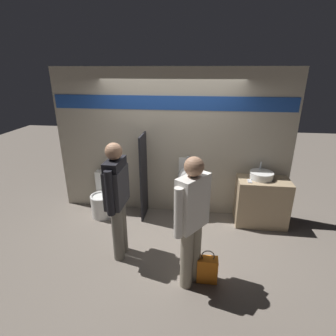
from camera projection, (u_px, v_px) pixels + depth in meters
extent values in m
plane|color=#70665B|center=(167.00, 225.00, 4.75)|extent=(16.00, 16.00, 0.00)
cube|color=#B2A893|center=(171.00, 145.00, 4.82)|extent=(4.33, 0.06, 2.70)
cube|color=#1E479E|center=(171.00, 103.00, 4.52)|extent=(4.24, 0.01, 0.24)
cube|color=tan|center=(261.00, 202.00, 4.68)|extent=(0.89, 0.52, 0.86)
cylinder|color=white|center=(261.00, 175.00, 4.56)|extent=(0.40, 0.40, 0.12)
cylinder|color=silver|center=(261.00, 165.00, 4.65)|extent=(0.03, 0.03, 0.14)
cube|color=#B7B7BC|center=(250.00, 181.00, 4.47)|extent=(0.07, 0.14, 0.01)
cube|color=black|center=(144.00, 177.00, 4.81)|extent=(0.03, 0.51, 1.59)
cylinder|color=silver|center=(187.00, 202.00, 4.99)|extent=(0.04, 0.04, 0.55)
ellipsoid|color=white|center=(187.00, 179.00, 4.82)|extent=(0.36, 0.29, 0.46)
cube|color=white|center=(188.00, 172.00, 4.93)|extent=(0.34, 0.02, 0.57)
cylinder|color=silver|center=(188.00, 161.00, 4.81)|extent=(0.06, 0.06, 0.16)
cylinder|color=white|center=(102.00, 206.00, 4.99)|extent=(0.41, 0.41, 0.41)
torus|color=white|center=(101.00, 196.00, 4.92)|extent=(0.43, 0.43, 0.04)
cube|color=white|center=(106.00, 181.00, 5.13)|extent=(0.37, 0.16, 0.40)
cylinder|color=silver|center=(104.00, 168.00, 5.01)|extent=(0.06, 0.06, 0.14)
cylinder|color=#666056|center=(118.00, 234.00, 3.79)|extent=(0.16, 0.16, 0.85)
cylinder|color=#666056|center=(122.00, 227.00, 3.94)|extent=(0.16, 0.16, 0.85)
cube|color=black|center=(116.00, 183.00, 3.59)|extent=(0.21, 0.45, 0.68)
cube|color=#2D2D33|center=(116.00, 187.00, 3.61)|extent=(0.23, 0.48, 0.54)
cylinder|color=black|center=(110.00, 193.00, 3.37)|extent=(0.11, 0.11, 0.62)
cylinder|color=black|center=(122.00, 178.00, 3.84)|extent=(0.11, 0.11, 0.62)
sphere|color=#A87A5B|center=(114.00, 151.00, 3.43)|extent=(0.23, 0.23, 0.23)
cylinder|color=gray|center=(187.00, 258.00, 3.29)|extent=(0.16, 0.16, 0.85)
cylinder|color=gray|center=(195.00, 252.00, 3.41)|extent=(0.16, 0.16, 0.85)
cube|color=silver|center=(193.00, 202.00, 3.08)|extent=(0.42, 0.47, 0.67)
cylinder|color=silver|center=(179.00, 213.00, 2.92)|extent=(0.11, 0.11, 0.62)
cylinder|color=silver|center=(205.00, 198.00, 3.27)|extent=(0.11, 0.11, 0.62)
sphere|color=#A87A5B|center=(194.00, 167.00, 2.92)|extent=(0.23, 0.23, 0.23)
cube|color=orange|center=(207.00, 270.00, 3.46)|extent=(0.27, 0.15, 0.36)
torus|color=#4C4742|center=(208.00, 256.00, 3.38)|extent=(0.17, 0.01, 0.17)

